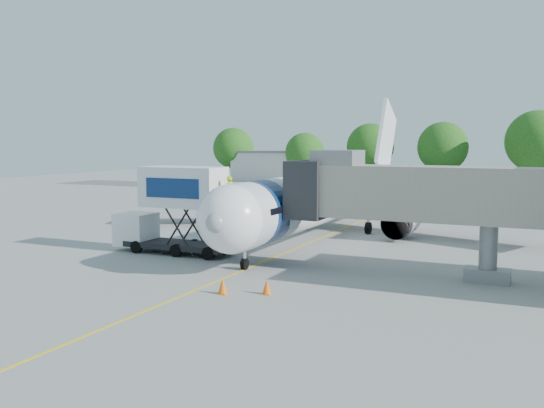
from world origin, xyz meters
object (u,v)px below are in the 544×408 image
at_px(aircraft, 328,196).
at_px(catering_hiloader, 175,210).
at_px(jet_bridge, 400,193).
at_px(ground_tug, 128,288).

xyz_separation_m(aircraft, catering_hiloader, (-6.26, -11.12, -0.18)).
distance_m(aircraft, catering_hiloader, 12.77).
bearing_deg(aircraft, jet_bridge, -54.30).
distance_m(jet_bridge, catering_hiloader, 14.34).
height_order(aircraft, ground_tug, aircraft).
bearing_deg(ground_tug, aircraft, 104.96).
distance_m(catering_hiloader, ground_tug, 12.10).
bearing_deg(aircraft, ground_tug, -93.56).
bearing_deg(aircraft, catering_hiloader, -119.36).
height_order(catering_hiloader, ground_tug, catering_hiloader).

